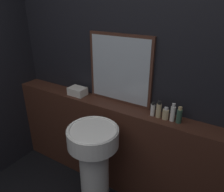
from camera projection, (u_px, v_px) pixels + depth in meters
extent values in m
cube|color=black|center=(125.00, 72.00, 2.04)|extent=(8.00, 0.06, 2.50)
cube|color=#422319|center=(117.00, 147.00, 2.25)|extent=(2.49, 0.22, 0.96)
cylinder|color=white|center=(95.00, 180.00, 1.97)|extent=(0.25, 0.25, 0.77)
cylinder|color=white|center=(93.00, 137.00, 1.78)|extent=(0.43, 0.43, 0.15)
torus|color=white|center=(93.00, 129.00, 1.75)|extent=(0.42, 0.42, 0.02)
cube|color=#47281E|center=(120.00, 70.00, 2.00)|extent=(0.64, 0.03, 0.65)
cube|color=#B2BCC6|center=(120.00, 70.00, 2.00)|extent=(0.59, 0.02, 0.60)
cube|color=silver|center=(78.00, 91.00, 2.27)|extent=(0.18, 0.13, 0.08)
cylinder|color=white|center=(153.00, 110.00, 1.86)|extent=(0.04, 0.04, 0.10)
cylinder|color=black|center=(153.00, 103.00, 1.84)|extent=(0.03, 0.03, 0.02)
cylinder|color=#C6B284|center=(159.00, 111.00, 1.83)|extent=(0.04, 0.04, 0.12)
cylinder|color=black|center=(159.00, 103.00, 1.80)|extent=(0.03, 0.03, 0.03)
cylinder|color=#C6B284|center=(165.00, 114.00, 1.81)|extent=(0.05, 0.05, 0.09)
cylinder|color=silver|center=(166.00, 109.00, 1.79)|extent=(0.04, 0.04, 0.02)
cylinder|color=white|center=(173.00, 114.00, 1.77)|extent=(0.04, 0.04, 0.13)
cylinder|color=silver|center=(174.00, 105.00, 1.74)|extent=(0.03, 0.03, 0.03)
cylinder|color=#2D4C3D|center=(179.00, 116.00, 1.75)|extent=(0.04, 0.04, 0.12)
cylinder|color=tan|center=(180.00, 108.00, 1.72)|extent=(0.03, 0.03, 0.03)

